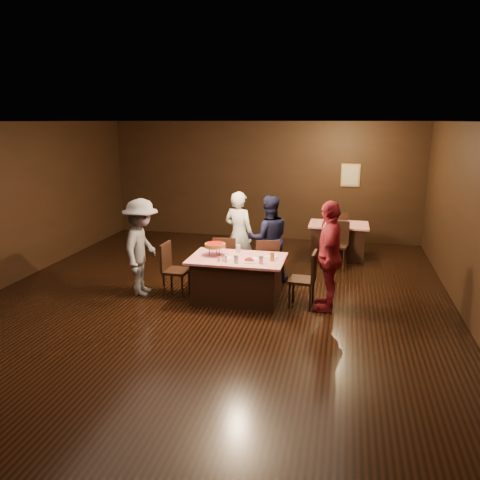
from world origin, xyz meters
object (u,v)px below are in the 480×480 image
diner_red_shirt (329,256)px  glass_front_right (261,259)px  chair_back_near (337,244)px  glass_amber (272,257)px  main_table (237,279)px  diner_white_jacket (239,234)px  diner_grey_knit (142,247)px  chair_end_left (176,270)px  glass_front_left (236,259)px  diner_navy_hoodie (269,239)px  plate_empty (271,257)px  chair_far_left (226,260)px  back_table (338,241)px  chair_far_right (268,263)px  chair_end_right (302,279)px  chair_back_far (339,231)px  glass_back (238,249)px  pizza_stand (215,245)px

diner_red_shirt → glass_front_right: bearing=-77.3°
chair_back_near → glass_amber: bearing=-105.0°
main_table → glass_front_right: bearing=-29.1°
diner_white_jacket → diner_grey_knit: size_ratio=0.99×
chair_end_left → glass_front_left: (1.15, -0.30, 0.37)m
chair_end_left → diner_navy_hoodie: 1.88m
diner_navy_hoodie → glass_front_left: 1.48m
diner_grey_knit → plate_empty: (2.26, 0.20, -0.08)m
chair_back_near → plate_empty: 2.49m
chair_far_left → glass_front_left: bearing=105.2°
glass_front_right → glass_front_left: bearing=-172.9°
diner_white_jacket → back_table: bearing=-117.9°
chair_far_right → chair_end_left: (-1.50, -0.75, 0.00)m
plate_empty → chair_back_near: bearing=64.3°
chair_end_left → glass_amber: bearing=-89.6°
back_table → glass_front_right: size_ratio=9.29×
chair_end_left → diner_white_jacket: size_ratio=0.56×
chair_end_left → chair_end_right: (2.20, 0.00, 0.00)m
chair_back_far → diner_navy_hoodie: (-1.27, -2.53, 0.36)m
back_table → chair_far_left: size_ratio=1.37×
chair_end_right → glass_back: (-1.15, 0.30, 0.37)m
chair_far_right → glass_amber: 0.90m
plate_empty → glass_front_left: size_ratio=1.79×
chair_far_right → pizza_stand: bearing=32.2°
diner_navy_hoodie → glass_amber: bearing=83.1°
glass_back → diner_red_shirt: bearing=-11.5°
pizza_stand → glass_front_right: pizza_stand is taller
diner_white_jacket → glass_front_right: diner_white_jacket is taller
chair_far_left → diner_red_shirt: diner_red_shirt is taller
diner_grey_knit → chair_back_far: bearing=-47.6°
chair_far_left → chair_end_right: size_ratio=1.00×
chair_far_right → glass_front_left: 1.17m
diner_white_jacket → diner_grey_knit: 1.97m
pizza_stand → glass_back: size_ratio=2.71×
chair_far_left → plate_empty: 1.16m
chair_end_right → glass_back: bearing=-100.6°
chair_far_right → diner_navy_hoodie: diner_navy_hoodie is taller
main_table → glass_front_right: (0.45, -0.25, 0.46)m
main_table → chair_far_right: chair_far_right is taller
diner_navy_hoodie → plate_empty: 1.02m
main_table → diner_red_shirt: 1.61m
chair_end_right → glass_front_right: bearing=-65.0°
back_table → chair_back_far: bearing=90.0°
chair_back_near → plate_empty: size_ratio=3.80×
chair_end_left → diner_red_shirt: bearing=-88.3°
back_table → glass_amber: glass_amber is taller
main_table → glass_back: (-0.05, 0.30, 0.46)m
main_table → glass_front_left: size_ratio=11.43×
chair_end_left → diner_navy_hoodie: diner_navy_hoodie is taller
chair_back_far → diner_navy_hoodie: bearing=65.4°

